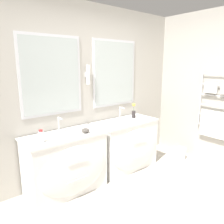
% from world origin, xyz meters
% --- Properties ---
extents(wall_back, '(5.47, 0.14, 2.60)m').
position_xyz_m(wall_back, '(0.00, 1.65, 1.31)').
color(wall_back, '#B2ADA3').
rests_on(wall_back, ground_plane).
extents(wall_right, '(0.13, 3.43, 2.60)m').
position_xyz_m(wall_right, '(1.96, 0.72, 1.29)').
color(wall_right, '#B2ADA3').
rests_on(wall_right, ground_plane).
extents(vanity_left, '(1.08, 0.59, 0.81)m').
position_xyz_m(vanity_left, '(-0.45, 1.31, 0.41)').
color(vanity_left, white).
rests_on(vanity_left, ground_plane).
extents(vanity_right, '(1.08, 0.59, 0.81)m').
position_xyz_m(vanity_right, '(0.66, 1.31, 0.41)').
color(vanity_right, white).
rests_on(vanity_right, ground_plane).
extents(faucet_left, '(0.17, 0.13, 0.21)m').
position_xyz_m(faucet_left, '(-0.45, 1.47, 0.92)').
color(faucet_left, silver).
rests_on(faucet_left, vanity_left).
extents(faucet_right, '(0.17, 0.13, 0.21)m').
position_xyz_m(faucet_right, '(0.66, 1.47, 0.92)').
color(faucet_right, silver).
rests_on(faucet_right, vanity_right).
extents(toiletry_bottle, '(0.07, 0.07, 0.16)m').
position_xyz_m(toiletry_bottle, '(-0.79, 1.25, 0.89)').
color(toiletry_bottle, silver).
rests_on(toiletry_bottle, vanity_left).
extents(amenity_bowl, '(0.11, 0.11, 0.07)m').
position_xyz_m(amenity_bowl, '(-0.18, 1.23, 0.84)').
color(amenity_bowl, '#4C4742').
rests_on(amenity_bowl, vanity_left).
extents(flower_vase, '(0.06, 0.06, 0.26)m').
position_xyz_m(flower_vase, '(0.91, 1.41, 0.92)').
color(flower_vase, '#332D2D').
rests_on(flower_vase, vanity_right).
extents(soap_dish, '(0.11, 0.07, 0.04)m').
position_xyz_m(soap_dish, '(0.36, 1.23, 0.83)').
color(soap_dish, white).
rests_on(soap_dish, vanity_right).
extents(waste_bin, '(0.19, 0.19, 0.21)m').
position_xyz_m(waste_bin, '(1.67, 0.92, 0.11)').
color(waste_bin, silver).
rests_on(waste_bin, ground_plane).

